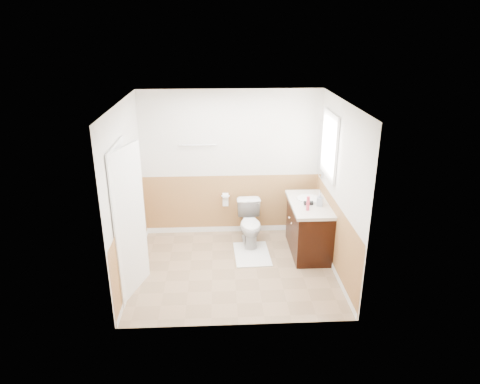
{
  "coord_description": "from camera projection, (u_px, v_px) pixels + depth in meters",
  "views": [
    {
      "loc": [
        -0.21,
        -5.68,
        3.46
      ],
      "look_at": [
        0.1,
        0.25,
        1.15
      ],
      "focal_mm": 32.49,
      "sensor_mm": 36.0,
      "label": 1
    }
  ],
  "objects": [
    {
      "name": "ceiling",
      "position": [
        233.0,
        103.0,
        5.65
      ],
      "size": [
        3.0,
        3.0,
        0.0
      ],
      "primitive_type": "plane",
      "rotation": [
        3.14,
        0.0,
        0.0
      ],
      "color": "white",
      "rests_on": "floor"
    },
    {
      "name": "door",
      "position": [
        129.0,
        223.0,
        5.7
      ],
      "size": [
        0.29,
        0.78,
        2.04
      ],
      "primitive_type": "cube",
      "rotation": [
        0.0,
        0.0,
        -0.31
      ],
      "color": "white",
      "rests_on": "wall_left"
    },
    {
      "name": "tp_holder_bar",
      "position": [
        225.0,
        196.0,
        7.44
      ],
      "size": [
        0.14,
        0.02,
        0.02
      ],
      "primitive_type": "cylinder",
      "rotation": [
        0.0,
        1.57,
        0.0
      ],
      "color": "silver",
      "rests_on": "wall_back"
    },
    {
      "name": "mirror_panel",
      "position": [
        321.0,
        149.0,
        7.09
      ],
      "size": [
        0.02,
        0.35,
        0.9
      ],
      "primitive_type": "cube",
      "color": "silver",
      "rests_on": "wall_right"
    },
    {
      "name": "vanity_knob_right",
      "position": [
        289.0,
        218.0,
        6.96
      ],
      "size": [
        0.03,
        0.03,
        0.03
      ],
      "primitive_type": "sphere",
      "color": "silver",
      "rests_on": "vanity_cabinet"
    },
    {
      "name": "window_frame",
      "position": [
        330.0,
        145.0,
        6.54
      ],
      "size": [
        0.04,
        0.8,
        1.0
      ],
      "primitive_type": "cube",
      "color": "white",
      "rests_on": "wall_right"
    },
    {
      "name": "floor",
      "position": [
        234.0,
        269.0,
        6.55
      ],
      "size": [
        3.0,
        3.0,
        0.0
      ],
      "primitive_type": "plane",
      "color": "#8C7051",
      "rests_on": "ground"
    },
    {
      "name": "vanity_cabinet",
      "position": [
        309.0,
        229.0,
        6.93
      ],
      "size": [
        0.55,
        1.1,
        0.8
      ],
      "primitive_type": "cube",
      "color": "black",
      "rests_on": "floor"
    },
    {
      "name": "wall_left",
      "position": [
        126.0,
        194.0,
        6.03
      ],
      "size": [
        0.0,
        3.0,
        3.0
      ],
      "primitive_type": "plane",
      "rotation": [
        1.57,
        0.0,
        1.57
      ],
      "color": "silver",
      "rests_on": "floor"
    },
    {
      "name": "soap_dispenser",
      "position": [
        320.0,
        200.0,
        6.63
      ],
      "size": [
        0.12,
        0.12,
        0.2
      ],
      "primitive_type": "imported",
      "rotation": [
        0.0,
        0.0,
        -0.4
      ],
      "color": "#969DA9",
      "rests_on": "countertop"
    },
    {
      "name": "countertop",
      "position": [
        310.0,
        204.0,
        6.78
      ],
      "size": [
        0.6,
        1.15,
        0.05
      ],
      "primitive_type": "cube",
      "color": "beige",
      "rests_on": "vanity_cabinet"
    },
    {
      "name": "wall_right",
      "position": [
        339.0,
        190.0,
        6.17
      ],
      "size": [
        0.0,
        3.0,
        3.0
      ],
      "primitive_type": "plane",
      "rotation": [
        1.57,
        0.0,
        -1.57
      ],
      "color": "silver",
      "rests_on": "floor"
    },
    {
      "name": "bath_mat",
      "position": [
        252.0,
        254.0,
        6.96
      ],
      "size": [
        0.58,
        0.82,
        0.02
      ],
      "primitive_type": "cube",
      "rotation": [
        0.0,
        0.0,
        0.04
      ],
      "color": "white",
      "rests_on": "floor"
    },
    {
      "name": "toilet",
      "position": [
        250.0,
        224.0,
        7.2
      ],
      "size": [
        0.42,
        0.71,
        0.71
      ],
      "primitive_type": "imported",
      "rotation": [
        0.0,
        0.0,
        0.04
      ],
      "color": "silver",
      "rests_on": "floor"
    },
    {
      "name": "door_frame",
      "position": [
        123.0,
        222.0,
        5.69
      ],
      "size": [
        0.02,
        0.92,
        2.1
      ],
      "primitive_type": "cube",
      "color": "white",
      "rests_on": "wall_left"
    },
    {
      "name": "wainscot_back",
      "position": [
        231.0,
        205.0,
        7.57
      ],
      "size": [
        3.0,
        0.0,
        3.0
      ],
      "primitive_type": "plane",
      "rotation": [
        1.57,
        0.0,
        0.0
      ],
      "color": "#B27947",
      "rests_on": "floor"
    },
    {
      "name": "wainscot_right",
      "position": [
        334.0,
        237.0,
        6.44
      ],
      "size": [
        0.0,
        2.6,
        2.6
      ],
      "primitive_type": "plane",
      "rotation": [
        1.57,
        0.0,
        -1.57
      ],
      "color": "#B27947",
      "rests_on": "floor"
    },
    {
      "name": "tp_roll",
      "position": [
        225.0,
        196.0,
        7.44
      ],
      "size": [
        0.1,
        0.11,
        0.11
      ],
      "primitive_type": "cylinder",
      "rotation": [
        0.0,
        1.57,
        0.0
      ],
      "color": "white",
      "rests_on": "tp_holder_bar"
    },
    {
      "name": "tp_sheet",
      "position": [
        225.0,
        202.0,
        7.48
      ],
      "size": [
        0.1,
        0.01,
        0.16
      ],
      "primitive_type": "cube",
      "color": "white",
      "rests_on": "tp_roll"
    },
    {
      "name": "wainscot_front",
      "position": [
        238.0,
        290.0,
        5.17
      ],
      "size": [
        3.0,
        0.0,
        3.0
      ],
      "primitive_type": "plane",
      "rotation": [
        -1.57,
        0.0,
        0.0
      ],
      "color": "#B27947",
      "rests_on": "floor"
    },
    {
      "name": "lotion_bottle",
      "position": [
        308.0,
        204.0,
        6.46
      ],
      "size": [
        0.05,
        0.05,
        0.22
      ],
      "primitive_type": "cylinder",
      "color": "#D0354D",
      "rests_on": "countertop"
    },
    {
      "name": "hair_dryer_body",
      "position": [
        308.0,
        203.0,
        6.67
      ],
      "size": [
        0.14,
        0.07,
        0.07
      ],
      "primitive_type": "cylinder",
      "rotation": [
        0.0,
        1.57,
        0.0
      ],
      "color": "black",
      "rests_on": "countertop"
    },
    {
      "name": "towel_bar",
      "position": [
        197.0,
        145.0,
        7.11
      ],
      "size": [
        0.62,
        0.02,
        0.02
      ],
      "primitive_type": "cylinder",
      "rotation": [
        0.0,
        1.57,
        0.0
      ],
      "color": "silver",
      "rests_on": "wall_back"
    },
    {
      "name": "faucet",
      "position": [
        320.0,
        195.0,
        6.89
      ],
      "size": [
        0.02,
        0.02,
        0.14
      ],
      "primitive_type": "cylinder",
      "color": "silver",
      "rests_on": "countertop"
    },
    {
      "name": "window_glass",
      "position": [
        331.0,
        145.0,
        6.54
      ],
      "size": [
        0.01,
        0.7,
        0.9
      ],
      "primitive_type": "cube",
      "color": "white",
      "rests_on": "wall_right"
    },
    {
      "name": "wainscot_left",
      "position": [
        132.0,
        242.0,
        6.3
      ],
      "size": [
        0.0,
        2.6,
        2.6
      ],
      "primitive_type": "plane",
      "rotation": [
        1.57,
        0.0,
        1.57
      ],
      "color": "#B27947",
      "rests_on": "floor"
    },
    {
      "name": "door_knob",
      "position": [
        138.0,
        217.0,
        6.03
      ],
      "size": [
        0.06,
        0.06,
        0.06
      ],
      "primitive_type": "sphere",
      "color": "silver",
      "rests_on": "door"
    },
    {
      "name": "vanity_knob_left",
      "position": [
        291.0,
        223.0,
        6.77
      ],
      "size": [
        0.03,
        0.03,
        0.03
      ],
      "primitive_type": "sphere",
      "color": "#B9B9C0",
      "rests_on": "vanity_cabinet"
    },
    {
      "name": "sink_basin",
      "position": [
        308.0,
        199.0,
        6.9
      ],
      "size": [
        0.36,
        0.36,
        0.02
      ],
      "primitive_type": "cylinder",
      "color": "white",
      "rests_on": "countertop"
    },
    {
      "name": "wall_back",
      "position": [
        231.0,
        164.0,
        7.31
      ],
      "size": [
        3.0,
        0.0,
        3.0
      ],
      "primitive_type": "plane",
      "rotation": [
        1.57,
        0.0,
        0.0
      ],
      "color": "silver",
      "rests_on": "floor"
    },
    {
      "name": "hair_dryer_handle",
      "position": [
        306.0,
        204.0,
        6.71
      ],
      "size": [
        0.03,
        0.03,
        0.07
      ],
      "primitive_type": "cylinder",
      "color": "black",
      "rests_on": "countertop"
    },
    {
      "name": "wall_front",
      "position": [
        238.0,
        234.0,
        4.89
      ],
      "size": [
        3.0,
        0.0,
        3.0
      ],
      "primitive_type": "plane",
      "rotation": [
        -1.57,
        0.0,
        0.0
      ],
      "color": "silver",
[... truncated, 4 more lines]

